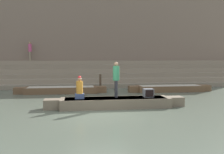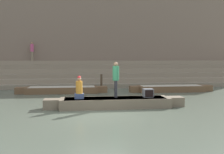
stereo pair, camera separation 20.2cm
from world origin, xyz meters
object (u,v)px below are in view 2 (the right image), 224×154
object	(u,v)px
tv_set	(148,93)
mooring_post	(101,83)
person_standing	(116,77)
person_rowing	(79,89)
person_on_steps	(32,50)
rowboat_main	(115,102)
moored_boat_shore	(171,88)
moored_boat_distant	(62,90)

from	to	relation	value
tv_set	mooring_post	distance (m)	6.27
person_standing	person_rowing	world-z (taller)	person_standing
person_on_steps	person_rowing	bearing A→B (deg)	-174.54
rowboat_main	person_on_steps	world-z (taller)	person_on_steps
person_standing	moored_boat_shore	xyz separation A→B (m)	(4.61, 5.17, -1.21)
person_standing	person_on_steps	world-z (taller)	person_on_steps
mooring_post	person_on_steps	size ratio (longest dim) A/B	0.71
person_standing	moored_boat_distant	size ratio (longest dim) A/B	0.28
rowboat_main	person_on_steps	distance (m)	13.58
moored_boat_distant	person_rowing	bearing A→B (deg)	-81.63
moored_boat_shore	person_on_steps	distance (m)	12.72
person_rowing	moored_boat_distant	bearing A→B (deg)	115.45
mooring_post	person_on_steps	bearing A→B (deg)	134.05
person_rowing	person_on_steps	size ratio (longest dim) A/B	0.64
person_standing	person_rowing	xyz separation A→B (m)	(-1.73, -0.15, -0.55)
person_standing	mooring_post	xyz separation A→B (m)	(-0.18, 5.95, -0.84)
person_rowing	person_on_steps	distance (m)	12.83
rowboat_main	tv_set	world-z (taller)	tv_set
person_standing	moored_boat_distant	xyz separation A→B (m)	(-2.85, 5.35, -1.21)
person_standing	tv_set	bearing A→B (deg)	-9.05
moored_boat_shore	person_rowing	bearing A→B (deg)	-136.46
rowboat_main	mooring_post	bearing A→B (deg)	91.29
tv_set	moored_boat_shore	xyz separation A→B (m)	(3.05, 5.24, -0.43)
tv_set	mooring_post	xyz separation A→B (m)	(-1.74, 6.02, -0.06)
person_rowing	person_on_steps	world-z (taller)	person_on_steps
person_rowing	tv_set	bearing A→B (deg)	15.17
person_standing	person_on_steps	size ratio (longest dim) A/B	1.01
rowboat_main	moored_boat_shore	xyz separation A→B (m)	(4.66, 5.30, -0.02)
person_standing	person_on_steps	distance (m)	13.28
person_rowing	tv_set	size ratio (longest dim) A/B	2.25
person_on_steps	tv_set	bearing A→B (deg)	-161.62
moored_boat_distant	person_standing	bearing A→B (deg)	-65.12
person_on_steps	moored_boat_distant	bearing A→B (deg)	-168.66
person_rowing	moored_boat_shore	size ratio (longest dim) A/B	0.18
rowboat_main	moored_boat_distant	xyz separation A→B (m)	(-2.80, 5.49, -0.02)
rowboat_main	tv_set	xyz separation A→B (m)	(1.61, 0.06, 0.41)
tv_set	person_on_steps	xyz separation A→B (m)	(-7.41, 11.89, 2.39)
tv_set	person_on_steps	bearing A→B (deg)	123.93
moored_boat_distant	mooring_post	size ratio (longest dim) A/B	5.04
rowboat_main	tv_set	bearing A→B (deg)	2.35
moored_boat_shore	mooring_post	world-z (taller)	mooring_post
person_rowing	moored_boat_distant	size ratio (longest dim) A/B	0.18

